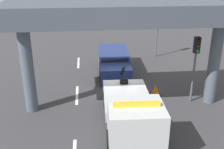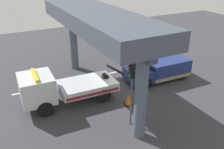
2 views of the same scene
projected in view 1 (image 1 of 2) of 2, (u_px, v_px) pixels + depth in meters
ground_plane at (120, 94)px, 17.33m from camera, size 60.00×40.00×0.10m
lane_stripe_west at (78, 63)px, 22.58m from camera, size 2.60×0.16×0.01m
lane_stripe_mid at (77, 95)px, 17.06m from camera, size 2.60×0.16×0.01m
tow_truck_white at (131, 112)px, 12.73m from camera, size 7.29×2.61×2.46m
towed_van_green at (114, 62)px, 20.47m from camera, size 5.27×2.37×1.58m
overpass_structure at (125, 17)px, 13.88m from camera, size 3.60×12.30×5.88m
traffic_light_near at (157, 23)px, 22.99m from camera, size 0.39×0.32×4.02m
traffic_light_far at (196, 56)px, 15.19m from camera, size 0.39×0.32×3.93m
traffic_cone_orange at (155, 90)px, 16.96m from camera, size 0.59×0.59×0.71m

